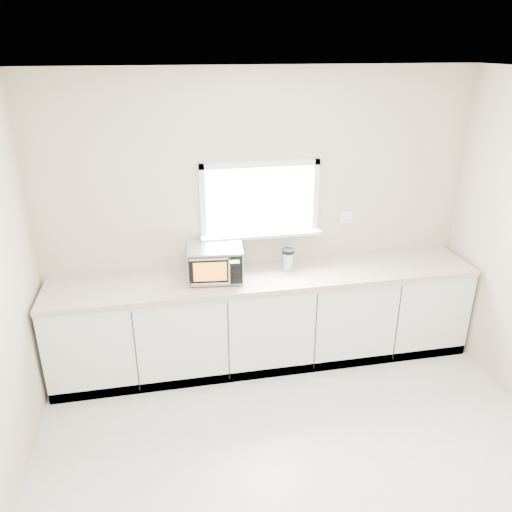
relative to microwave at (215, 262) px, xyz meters
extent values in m
plane|color=beige|center=(0.46, -1.70, -1.08)|extent=(4.00, 4.00, 0.00)
cube|color=#B6AE91|center=(0.46, 0.30, 0.27)|extent=(4.00, 0.02, 2.70)
cube|color=white|center=(0.46, 0.28, 0.47)|extent=(1.00, 0.02, 0.60)
cube|color=white|center=(0.46, 0.22, 0.15)|extent=(1.12, 0.16, 0.03)
cube|color=white|center=(0.46, 0.27, 0.79)|extent=(1.10, 0.04, 0.05)
cube|color=white|center=(0.46, 0.27, 0.14)|extent=(1.10, 0.04, 0.05)
cube|color=white|center=(-0.06, 0.27, 0.47)|extent=(0.05, 0.04, 0.70)
cube|color=white|center=(0.99, 0.27, 0.47)|extent=(0.05, 0.04, 0.70)
cube|color=white|center=(1.31, 0.29, 0.24)|extent=(0.12, 0.01, 0.12)
cube|color=white|center=(0.46, 0.00, -0.64)|extent=(3.92, 0.60, 0.88)
cube|color=beige|center=(0.46, -0.01, -0.18)|extent=(3.92, 0.64, 0.04)
cylinder|color=black|center=(-0.21, -0.12, -0.15)|extent=(0.02, 0.02, 0.01)
cylinder|color=black|center=(-0.18, 0.17, -0.15)|extent=(0.02, 0.02, 0.01)
cylinder|color=black|center=(0.18, -0.16, -0.15)|extent=(0.02, 0.02, 0.01)
cylinder|color=black|center=(0.21, 0.13, -0.15)|extent=(0.02, 0.02, 0.01)
cube|color=#B3B6BB|center=(0.00, 0.01, 0.00)|extent=(0.51, 0.41, 0.29)
cube|color=black|center=(-0.02, -0.18, 0.00)|extent=(0.46, 0.06, 0.25)
cube|color=orange|center=(-0.07, -0.18, 0.00)|extent=(0.28, 0.03, 0.17)
cylinder|color=silver|center=(0.09, -0.22, 0.00)|extent=(0.02, 0.02, 0.22)
cube|color=black|center=(0.14, -0.20, 0.00)|extent=(0.11, 0.02, 0.25)
cube|color=#19FF33|center=(0.14, -0.21, 0.08)|extent=(0.08, 0.01, 0.03)
cube|color=silver|center=(0.00, 0.01, 0.14)|extent=(0.51, 0.41, 0.01)
cube|color=#4B311A|center=(0.14, -0.01, -0.03)|extent=(0.15, 0.23, 0.26)
cube|color=black|center=(0.12, -0.06, 0.07)|extent=(0.02, 0.05, 0.09)
cube|color=black|center=(0.15, -0.06, 0.08)|extent=(0.02, 0.05, 0.09)
cube|color=black|center=(0.18, -0.05, 0.06)|extent=(0.02, 0.05, 0.09)
cube|color=black|center=(0.13, -0.06, 0.10)|extent=(0.02, 0.05, 0.09)
cube|color=black|center=(0.17, -0.05, 0.10)|extent=(0.02, 0.05, 0.09)
cylinder|color=#AE6443|center=(0.02, 0.24, -0.02)|extent=(0.29, 0.07, 0.29)
cylinder|color=#B3B6BB|center=(0.68, 0.06, -0.08)|extent=(0.14, 0.14, 0.17)
cylinder|color=black|center=(0.68, 0.06, 0.03)|extent=(0.14, 0.14, 0.04)
camera|label=1|loc=(-0.43, -4.02, 1.78)|focal=35.00mm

